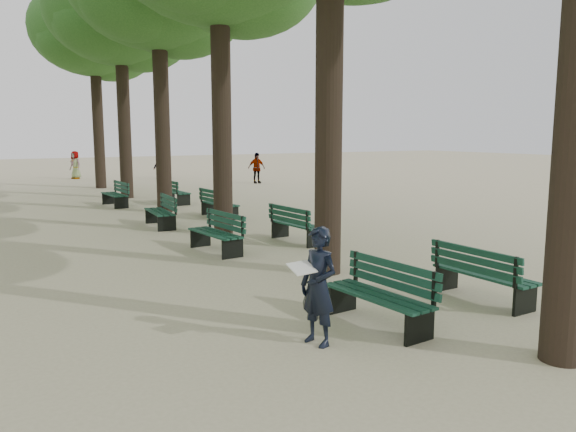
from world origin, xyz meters
TOP-DOWN VIEW (x-y plane):
  - ground at (0.00, 0.00)m, footprint 120.00×120.00m
  - tree_central_4 at (1.50, 18.00)m, footprint 6.00×6.00m
  - tree_central_5 at (1.50, 23.00)m, footprint 6.00×6.00m
  - bench_left_0 at (0.37, 0.08)m, footprint 0.70×1.84m
  - bench_left_1 at (0.37, 5.90)m, footprint 0.72×1.84m
  - bench_left_2 at (0.37, 10.00)m, footprint 0.70×1.84m
  - bench_left_3 at (0.37, 15.43)m, footprint 0.66×1.83m
  - bench_right_0 at (2.63, 0.15)m, footprint 0.60×1.81m
  - bench_right_1 at (2.63, 5.99)m, footprint 0.68×1.83m
  - bench_right_2 at (2.63, 10.86)m, footprint 0.70×1.84m
  - bench_right_3 at (2.63, 15.09)m, footprint 0.65×1.82m
  - man_with_map at (-0.75, -0.06)m, footprint 0.66×0.68m
  - pedestrian_b at (6.04, 27.35)m, footprint 1.03×0.88m
  - pedestrian_c at (9.45, 21.41)m, footprint 1.00×0.39m
  - pedestrian_d at (1.47, 29.63)m, footprint 0.69×0.87m

SIDE VIEW (x-z plane):
  - ground at x=0.00m, z-range 0.00..0.00m
  - bench_left_0 at x=0.37m, z-range -0.19..0.73m
  - bench_left_1 at x=0.37m, z-range -0.19..0.73m
  - bench_left_2 at x=0.37m, z-range -0.19..0.73m
  - bench_left_3 at x=0.37m, z-range -0.19..0.73m
  - bench_right_0 at x=2.63m, z-range -0.19..0.73m
  - bench_right_1 at x=2.63m, z-range -0.19..0.73m
  - bench_right_2 at x=2.63m, z-range -0.19..0.73m
  - bench_right_3 at x=2.63m, z-range -0.19..0.73m
  - man_with_map at x=-0.75m, z-range 0.00..1.55m
  - pedestrian_b at x=6.04m, z-range 0.00..1.62m
  - pedestrian_d at x=1.47m, z-range 0.00..1.66m
  - pedestrian_c at x=9.45m, z-range 0.00..1.67m
  - tree_central_4 at x=1.50m, z-range 2.68..12.63m
  - tree_central_5 at x=1.50m, z-range 2.68..12.63m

